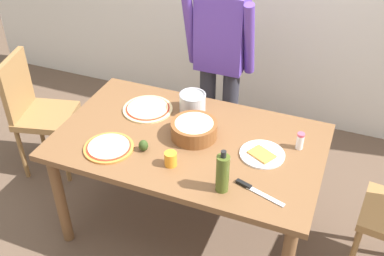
{
  "coord_description": "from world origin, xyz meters",
  "views": [
    {
      "loc": [
        0.82,
        -2.02,
        2.43
      ],
      "look_at": [
        0.0,
        0.05,
        0.81
      ],
      "focal_mm": 42.75,
      "sensor_mm": 36.0,
      "label": 1
    }
  ],
  "objects": [
    {
      "name": "chair_wooden_left",
      "position": [
        -1.32,
        0.2,
        0.54
      ],
      "size": [
        0.48,
        0.48,
        0.95
      ],
      "color": "olive",
      "rests_on": "ground"
    },
    {
      "name": "steel_pot",
      "position": [
        -0.09,
        0.29,
        0.83
      ],
      "size": [
        0.17,
        0.17,
        0.13
      ],
      "color": "#B7B7BC",
      "rests_on": "dining_table"
    },
    {
      "name": "olive_oil_bottle",
      "position": [
        0.32,
        -0.34,
        0.87
      ],
      "size": [
        0.07,
        0.07,
        0.26
      ],
      "color": "#47561E",
      "rests_on": "dining_table"
    },
    {
      "name": "pizza_cooked_on_tray",
      "position": [
        -0.4,
        -0.26,
        0.77
      ],
      "size": [
        0.29,
        0.29,
        0.02
      ],
      "color": "#C67A33",
      "rests_on": "dining_table"
    },
    {
      "name": "cup_orange",
      "position": [
        -0.01,
        -0.25,
        0.8
      ],
      "size": [
        0.07,
        0.07,
        0.08
      ],
      "primitive_type": "cylinder",
      "color": "orange",
      "rests_on": "dining_table"
    },
    {
      "name": "ground",
      "position": [
        0.0,
        0.0,
        0.0
      ],
      "size": [
        8.0,
        8.0,
        0.0
      ],
      "primitive_type": "plane",
      "color": "brown"
    },
    {
      "name": "avocado",
      "position": [
        -0.21,
        -0.19,
        0.8
      ],
      "size": [
        0.06,
        0.06,
        0.07
      ],
      "primitive_type": "ellipsoid",
      "color": "#2D4219",
      "rests_on": "dining_table"
    },
    {
      "name": "plate_with_slice",
      "position": [
        0.45,
        0.01,
        0.77
      ],
      "size": [
        0.26,
        0.26,
        0.02
      ],
      "color": "white",
      "rests_on": "dining_table"
    },
    {
      "name": "dining_table",
      "position": [
        0.0,
        0.0,
        0.67
      ],
      "size": [
        1.6,
        0.96,
        0.76
      ],
      "color": "brown",
      "rests_on": "ground"
    },
    {
      "name": "popcorn_bowl",
      "position": [
        0.02,
        0.04,
        0.82
      ],
      "size": [
        0.28,
        0.28,
        0.11
      ],
      "color": "brown",
      "rests_on": "dining_table"
    },
    {
      "name": "chef_knife",
      "position": [
        0.48,
        -0.28,
        0.77
      ],
      "size": [
        0.28,
        0.11,
        0.02
      ],
      "color": "silver",
      "rests_on": "dining_table"
    },
    {
      "name": "person_cook",
      "position": [
        -0.06,
        0.76,
        0.94
      ],
      "size": [
        0.49,
        0.25,
        1.62
      ],
      "color": "#2D2D38",
      "rests_on": "ground"
    },
    {
      "name": "pizza_raw_on_board",
      "position": [
        -0.37,
        0.19,
        0.77
      ],
      "size": [
        0.33,
        0.33,
        0.02
      ],
      "color": "beige",
      "rests_on": "dining_table"
    },
    {
      "name": "salt_shaker",
      "position": [
        0.63,
        0.16,
        0.81
      ],
      "size": [
        0.04,
        0.04,
        0.11
      ],
      "color": "white",
      "rests_on": "dining_table"
    }
  ]
}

